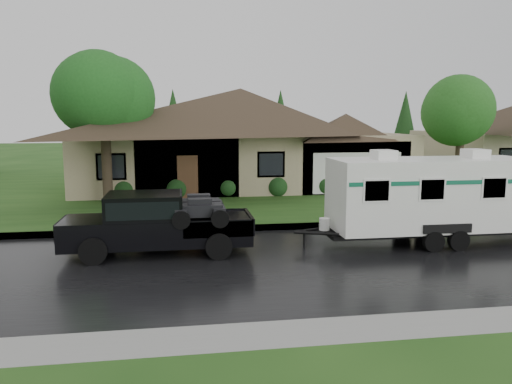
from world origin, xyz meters
TOP-DOWN VIEW (x-y plane):
  - ground at (0.00, 0.00)m, footprint 140.00×140.00m
  - road at (0.00, -2.00)m, footprint 140.00×8.00m
  - curb at (0.00, 2.25)m, footprint 140.00×0.50m
  - lawn at (0.00, 15.00)m, footprint 140.00×26.00m
  - house_main at (2.29, 13.84)m, footprint 19.44×10.80m
  - tree_left_green at (-4.93, 8.27)m, footprint 4.29×4.29m
  - tree_right_green at (12.95, 8.91)m, footprint 3.72×3.72m
  - shrub_row at (2.00, 9.30)m, footprint 13.60×1.00m
  - pickup_truck at (-2.39, -0.49)m, footprint 5.52×2.10m
  - travel_trailer at (6.41, -0.49)m, footprint 6.81×2.39m

SIDE VIEW (x-z plane):
  - ground at x=0.00m, z-range 0.00..0.00m
  - road at x=0.00m, z-range 0.00..0.01m
  - curb at x=0.00m, z-range 0.00..0.15m
  - lawn at x=0.00m, z-range 0.00..0.15m
  - shrub_row at x=2.00m, z-range 0.15..1.15m
  - pickup_truck at x=-2.39m, z-range 0.07..1.91m
  - travel_trailer at x=6.41m, z-range 0.09..3.15m
  - house_main at x=2.29m, z-range 0.14..7.04m
  - tree_right_green at x=12.95m, z-range 1.34..7.50m
  - tree_left_green at x=-4.93m, z-range 1.53..8.62m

